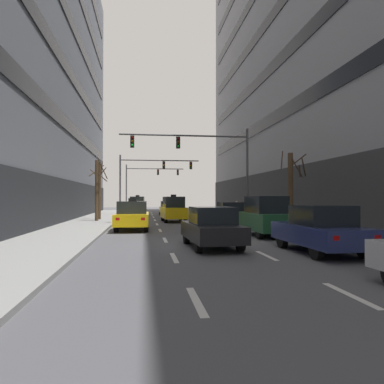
{
  "coord_description": "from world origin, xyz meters",
  "views": [
    {
      "loc": [
        -2.56,
        -14.85,
        1.96
      ],
      "look_at": [
        0.9,
        11.02,
        2.37
      ],
      "focal_mm": 34.04,
      "sensor_mm": 36.0,
      "label": 1
    }
  ],
  "objects_px": {
    "street_tree_2": "(291,188)",
    "traffic_signal_2": "(146,178)",
    "traffic_signal_1": "(148,172)",
    "pedestrian_0": "(237,209)",
    "traffic_signal_0": "(205,155)",
    "car_driving_0": "(168,208)",
    "car_parked_3": "(230,214)",
    "street_tree_1": "(99,189)",
    "taxi_driving_4": "(132,216)",
    "car_parked_2": "(266,216)",
    "taxi_driving_1": "(138,206)",
    "taxi_driving_2": "(173,209)",
    "street_tree_0": "(97,189)",
    "car_driving_3": "(212,228)",
    "car_parked_1": "(320,230)"
  },
  "relations": [
    {
      "from": "traffic_signal_0",
      "to": "street_tree_0",
      "type": "height_order",
      "value": "traffic_signal_0"
    },
    {
      "from": "car_driving_3",
      "to": "traffic_signal_1",
      "type": "relative_size",
      "value": 0.5
    },
    {
      "from": "taxi_driving_2",
      "to": "car_parked_2",
      "type": "bearing_deg",
      "value": -71.98
    },
    {
      "from": "taxi_driving_1",
      "to": "street_tree_0",
      "type": "distance_m",
      "value": 13.81
    },
    {
      "from": "traffic_signal_1",
      "to": "traffic_signal_2",
      "type": "relative_size",
      "value": 1.01
    },
    {
      "from": "taxi_driving_1",
      "to": "street_tree_0",
      "type": "height_order",
      "value": "street_tree_0"
    },
    {
      "from": "taxi_driving_4",
      "to": "car_driving_0",
      "type": "bearing_deg",
      "value": 79.62
    },
    {
      "from": "taxi_driving_2",
      "to": "taxi_driving_4",
      "type": "bearing_deg",
      "value": -112.85
    },
    {
      "from": "car_parked_3",
      "to": "street_tree_1",
      "type": "distance_m",
      "value": 11.58
    },
    {
      "from": "car_driving_0",
      "to": "street_tree_2",
      "type": "distance_m",
      "value": 20.48
    },
    {
      "from": "car_driving_0",
      "to": "taxi_driving_4",
      "type": "relative_size",
      "value": 0.9
    },
    {
      "from": "car_parked_1",
      "to": "car_parked_3",
      "type": "height_order",
      "value": "car_parked_1"
    },
    {
      "from": "car_parked_3",
      "to": "street_tree_2",
      "type": "height_order",
      "value": "street_tree_2"
    },
    {
      "from": "car_driving_3",
      "to": "traffic_signal_0",
      "type": "xyz_separation_m",
      "value": [
        1.8,
        12.12,
        4.26
      ]
    },
    {
      "from": "car_parked_2",
      "to": "taxi_driving_1",
      "type": "bearing_deg",
      "value": 105.44
    },
    {
      "from": "taxi_driving_1",
      "to": "street_tree_0",
      "type": "xyz_separation_m",
      "value": [
        -2.96,
        -13.39,
        1.58
      ]
    },
    {
      "from": "street_tree_1",
      "to": "car_parked_2",
      "type": "bearing_deg",
      "value": -53.62
    },
    {
      "from": "street_tree_0",
      "to": "street_tree_1",
      "type": "bearing_deg",
      "value": 91.29
    },
    {
      "from": "car_parked_3",
      "to": "car_driving_3",
      "type": "bearing_deg",
      "value": -107.1
    },
    {
      "from": "taxi_driving_4",
      "to": "street_tree_1",
      "type": "distance_m",
      "value": 9.77
    },
    {
      "from": "taxi_driving_1",
      "to": "taxi_driving_4",
      "type": "height_order",
      "value": "taxi_driving_1"
    },
    {
      "from": "car_parked_1",
      "to": "car_parked_2",
      "type": "bearing_deg",
      "value": 90.01
    },
    {
      "from": "traffic_signal_1",
      "to": "traffic_signal_2",
      "type": "height_order",
      "value": "traffic_signal_2"
    },
    {
      "from": "taxi_driving_1",
      "to": "pedestrian_0",
      "type": "distance_m",
      "value": 15.1
    },
    {
      "from": "street_tree_2",
      "to": "pedestrian_0",
      "type": "height_order",
      "value": "street_tree_2"
    },
    {
      "from": "car_driving_0",
      "to": "car_parked_3",
      "type": "distance_m",
      "value": 15.19
    },
    {
      "from": "car_driving_3",
      "to": "street_tree_1",
      "type": "xyz_separation_m",
      "value": [
        -6.33,
        17.28,
        1.87
      ]
    },
    {
      "from": "car_driving_0",
      "to": "car_driving_3",
      "type": "bearing_deg",
      "value": -90.03
    },
    {
      "from": "car_driving_0",
      "to": "car_driving_3",
      "type": "xyz_separation_m",
      "value": [
        -0.02,
        -26.29,
        0.01
      ]
    },
    {
      "from": "traffic_signal_1",
      "to": "taxi_driving_1",
      "type": "bearing_deg",
      "value": 116.08
    },
    {
      "from": "taxi_driving_1",
      "to": "taxi_driving_2",
      "type": "distance_m",
      "value": 13.65
    },
    {
      "from": "street_tree_2",
      "to": "traffic_signal_2",
      "type": "bearing_deg",
      "value": 103.87
    },
    {
      "from": "traffic_signal_0",
      "to": "traffic_signal_2",
      "type": "distance_m",
      "value": 29.08
    },
    {
      "from": "car_driving_3",
      "to": "car_parked_2",
      "type": "bearing_deg",
      "value": 47.58
    },
    {
      "from": "car_parked_2",
      "to": "car_driving_0",
      "type": "bearing_deg",
      "value": 98.94
    },
    {
      "from": "street_tree_0",
      "to": "street_tree_1",
      "type": "distance_m",
      "value": 1.91
    },
    {
      "from": "car_driving_0",
      "to": "taxi_driving_1",
      "type": "relative_size",
      "value": 0.97
    },
    {
      "from": "taxi_driving_1",
      "to": "traffic_signal_0",
      "type": "xyz_separation_m",
      "value": [
        5.13,
        -16.64,
        4.01
      ]
    },
    {
      "from": "taxi_driving_4",
      "to": "traffic_signal_0",
      "type": "xyz_separation_m",
      "value": [
        5.11,
        3.96,
        4.19
      ]
    },
    {
      "from": "taxi_driving_1",
      "to": "street_tree_0",
      "type": "relative_size",
      "value": 0.91
    },
    {
      "from": "taxi_driving_2",
      "to": "street_tree_1",
      "type": "distance_m",
      "value": 6.57
    },
    {
      "from": "car_driving_3",
      "to": "traffic_signal_1",
      "type": "distance_m",
      "value": 26.79
    },
    {
      "from": "taxi_driving_2",
      "to": "street_tree_0",
      "type": "xyz_separation_m",
      "value": [
        -6.06,
        -0.1,
        1.61
      ]
    },
    {
      "from": "pedestrian_0",
      "to": "traffic_signal_0",
      "type": "bearing_deg",
      "value": -129.31
    },
    {
      "from": "car_parked_2",
      "to": "traffic_signal_0",
      "type": "bearing_deg",
      "value": 101.9
    },
    {
      "from": "taxi_driving_1",
      "to": "traffic_signal_2",
      "type": "xyz_separation_m",
      "value": [
        1.05,
        12.15,
        3.86
      ]
    },
    {
      "from": "car_parked_2",
      "to": "car_parked_3",
      "type": "xyz_separation_m",
      "value": [
        0.0,
        7.64,
        -0.21
      ]
    },
    {
      "from": "traffic_signal_2",
      "to": "traffic_signal_0",
      "type": "bearing_deg",
      "value": -81.94
    },
    {
      "from": "street_tree_1",
      "to": "taxi_driving_4",
      "type": "bearing_deg",
      "value": -71.65
    },
    {
      "from": "taxi_driving_1",
      "to": "traffic_signal_1",
      "type": "height_order",
      "value": "traffic_signal_1"
    }
  ]
}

